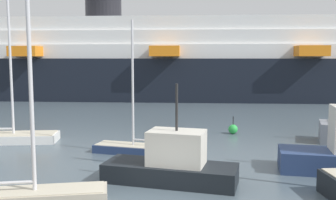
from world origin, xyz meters
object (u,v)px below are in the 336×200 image
object	(u,v)px
sailboat_4	(21,193)
channel_buoy_0	(233,129)
sailboat_1	(6,135)
fishing_boat_1	(172,164)
sailboat_3	(140,147)
cruise_ship	(230,62)

from	to	relation	value
sailboat_4	channel_buoy_0	distance (m)	17.27
sailboat_1	fishing_boat_1	world-z (taller)	sailboat_1
sailboat_4	channel_buoy_0	bearing A→B (deg)	44.81
sailboat_3	cruise_ship	bearing A→B (deg)	-91.72
sailboat_4	channel_buoy_0	size ratio (longest dim) A/B	8.71
fishing_boat_1	cruise_ship	size ratio (longest dim) A/B	0.06
channel_buoy_0	cruise_ship	world-z (taller)	cruise_ship
cruise_ship	sailboat_3	bearing A→B (deg)	-104.10
sailboat_1	cruise_ship	distance (m)	34.77
cruise_ship	sailboat_4	bearing A→B (deg)	-105.70
sailboat_3	cruise_ship	xyz separation A→B (m)	(9.44, 31.77, 4.64)
channel_buoy_0	cruise_ship	distance (m)	26.38
sailboat_4	cruise_ship	distance (m)	42.24
sailboat_4	channel_buoy_0	world-z (taller)	sailboat_4
sailboat_3	fishing_boat_1	size ratio (longest dim) A/B	1.23
channel_buoy_0	cruise_ship	xyz separation A→B (m)	(3.18, 25.77, 4.66)
sailboat_4	fishing_boat_1	xyz separation A→B (m)	(5.60, 3.04, 0.30)
sailboat_4	cruise_ship	bearing A→B (deg)	61.66
sailboat_3	channel_buoy_0	bearing A→B (deg)	-121.38
cruise_ship	channel_buoy_0	bearing A→B (deg)	-94.58
sailboat_3	channel_buoy_0	world-z (taller)	sailboat_3
sailboat_4	channel_buoy_0	xyz separation A→B (m)	(9.90, 14.15, -0.21)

